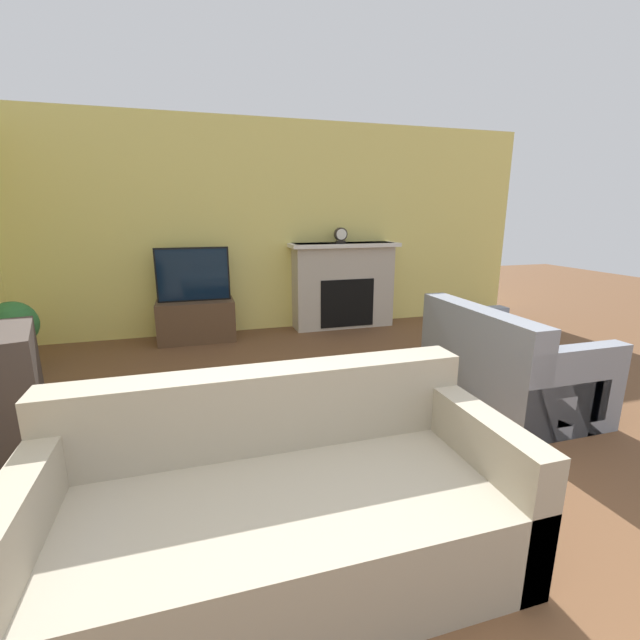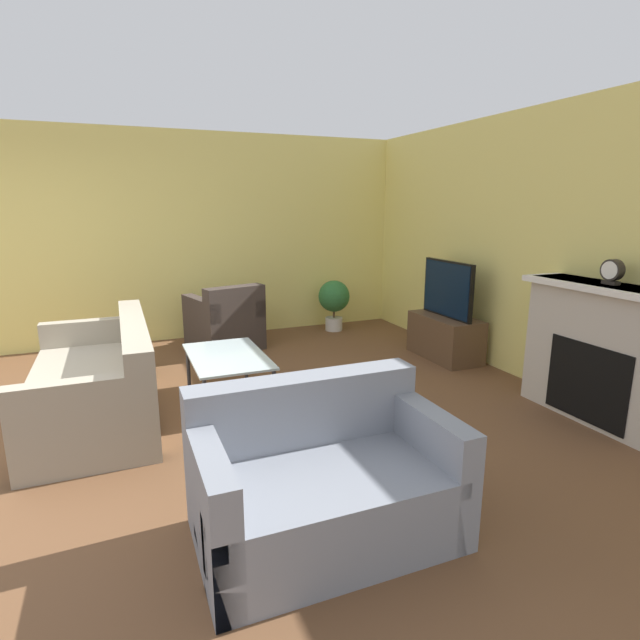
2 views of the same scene
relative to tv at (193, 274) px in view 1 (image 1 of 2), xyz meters
The scene contains 9 objects.
wall_back 0.83m from the tv, 32.49° to the left, with size 8.26×0.06×2.70m.
fireplace 1.98m from the tv, ahead, with size 1.48×0.42×1.16m.
tv_stand 0.58m from the tv, 90.00° to the left, with size 0.92×0.47×0.50m.
tv is the anchor object (origin of this frame).
couch_sectional 3.79m from the tv, 85.33° to the right, with size 2.01×0.93×0.82m.
couch_loveseat 3.58m from the tv, 46.60° to the right, with size 0.85×1.37×0.82m.
coffee_table 2.70m from the tv, 83.01° to the right, with size 1.08×0.67×0.43m.
potted_plant 1.87m from the tv, 158.28° to the right, with size 0.45×0.45×0.72m.
mantel_clock 1.98m from the tv, ahead, with size 0.17×0.07×0.20m.
Camera 1 is at (-0.53, -0.77, 1.55)m, focal length 24.00 mm.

